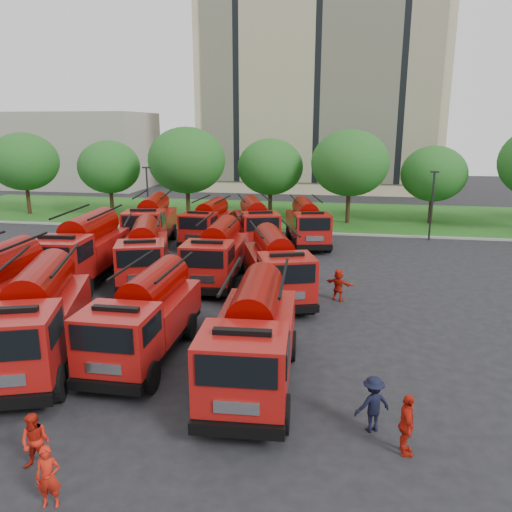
{
  "coord_description": "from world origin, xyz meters",
  "views": [
    {
      "loc": [
        5.55,
        -20.83,
        8.27
      ],
      "look_at": [
        1.28,
        3.52,
        1.8
      ],
      "focal_mm": 35.0,
      "sensor_mm": 36.0,
      "label": 1
    }
  ],
  "objects_px": {
    "firefighter_4": "(52,326)",
    "firefighter_3": "(371,430)",
    "firefighter_5": "(338,300)",
    "fire_truck_8": "(152,222)",
    "fire_truck_5": "(144,252)",
    "fire_truck_11": "(307,223)",
    "firefighter_2": "(404,454)",
    "fire_truck_2": "(145,316)",
    "fire_truck_4": "(82,250)",
    "fire_truck_9": "(208,222)",
    "firefighter_0": "(52,505)",
    "fire_truck_3": "(253,337)",
    "fire_truck_6": "(217,253)",
    "fire_truck_1": "(36,318)",
    "firefighter_1": "(39,468)",
    "fire_truck_10": "(255,223)",
    "fire_truck_7": "(277,266)"
  },
  "relations": [
    {
      "from": "fire_truck_7",
      "to": "fire_truck_9",
      "type": "height_order",
      "value": "fire_truck_7"
    },
    {
      "from": "fire_truck_3",
      "to": "fire_truck_6",
      "type": "bearing_deg",
      "value": 106.65
    },
    {
      "from": "fire_truck_11",
      "to": "firefighter_0",
      "type": "relative_size",
      "value": 4.78
    },
    {
      "from": "fire_truck_1",
      "to": "fire_truck_10",
      "type": "relative_size",
      "value": 1.07
    },
    {
      "from": "fire_truck_1",
      "to": "fire_truck_11",
      "type": "distance_m",
      "value": 21.82
    },
    {
      "from": "fire_truck_10",
      "to": "firefighter_5",
      "type": "height_order",
      "value": "fire_truck_10"
    },
    {
      "from": "fire_truck_5",
      "to": "fire_truck_7",
      "type": "xyz_separation_m",
      "value": [
        7.47,
        -1.37,
        0.0
      ]
    },
    {
      "from": "fire_truck_3",
      "to": "firefighter_3",
      "type": "distance_m",
      "value": 4.57
    },
    {
      "from": "fire_truck_11",
      "to": "fire_truck_5",
      "type": "bearing_deg",
      "value": -141.3
    },
    {
      "from": "firefighter_0",
      "to": "fire_truck_1",
      "type": "bearing_deg",
      "value": 108.98
    },
    {
      "from": "fire_truck_7",
      "to": "firefighter_2",
      "type": "height_order",
      "value": "fire_truck_7"
    },
    {
      "from": "fire_truck_9",
      "to": "firefighter_0",
      "type": "xyz_separation_m",
      "value": [
        3.37,
        -25.85,
        -1.51
      ]
    },
    {
      "from": "fire_truck_2",
      "to": "fire_truck_1",
      "type": "bearing_deg",
      "value": -160.56
    },
    {
      "from": "firefighter_5",
      "to": "fire_truck_8",
      "type": "bearing_deg",
      "value": -9.31
    },
    {
      "from": "fire_truck_5",
      "to": "fire_truck_6",
      "type": "distance_m",
      "value": 4.0
    },
    {
      "from": "firefighter_4",
      "to": "firefighter_5",
      "type": "bearing_deg",
      "value": -94.12
    },
    {
      "from": "fire_truck_2",
      "to": "fire_truck_4",
      "type": "height_order",
      "value": "fire_truck_4"
    },
    {
      "from": "fire_truck_1",
      "to": "firefighter_3",
      "type": "height_order",
      "value": "fire_truck_1"
    },
    {
      "from": "fire_truck_2",
      "to": "fire_truck_10",
      "type": "xyz_separation_m",
      "value": [
        0.89,
        18.05,
        0.05
      ]
    },
    {
      "from": "fire_truck_7",
      "to": "firefighter_5",
      "type": "xyz_separation_m",
      "value": [
        3.04,
        -0.07,
        -1.6
      ]
    },
    {
      "from": "fire_truck_7",
      "to": "firefighter_0",
      "type": "relative_size",
      "value": 4.94
    },
    {
      "from": "firefighter_2",
      "to": "firefighter_4",
      "type": "distance_m",
      "value": 15.23
    },
    {
      "from": "fire_truck_6",
      "to": "fire_truck_2",
      "type": "bearing_deg",
      "value": -94.35
    },
    {
      "from": "fire_truck_7",
      "to": "fire_truck_8",
      "type": "height_order",
      "value": "fire_truck_8"
    },
    {
      "from": "firefighter_0",
      "to": "firefighter_1",
      "type": "height_order",
      "value": "firefighter_1"
    },
    {
      "from": "fire_truck_1",
      "to": "firefighter_4",
      "type": "height_order",
      "value": "fire_truck_1"
    },
    {
      "from": "fire_truck_3",
      "to": "fire_truck_11",
      "type": "bearing_deg",
      "value": 85.94
    },
    {
      "from": "firefighter_4",
      "to": "firefighter_2",
      "type": "bearing_deg",
      "value": -142.6
    },
    {
      "from": "fire_truck_10",
      "to": "firefighter_3",
      "type": "distance_m",
      "value": 22.62
    },
    {
      "from": "fire_truck_5",
      "to": "fire_truck_11",
      "type": "bearing_deg",
      "value": 33.14
    },
    {
      "from": "fire_truck_2",
      "to": "fire_truck_4",
      "type": "relative_size",
      "value": 0.84
    },
    {
      "from": "fire_truck_6",
      "to": "firefighter_4",
      "type": "xyz_separation_m",
      "value": [
        -5.44,
        -7.31,
        -1.6
      ]
    },
    {
      "from": "fire_truck_4",
      "to": "fire_truck_5",
      "type": "height_order",
      "value": "fire_truck_4"
    },
    {
      "from": "fire_truck_6",
      "to": "fire_truck_9",
      "type": "relative_size",
      "value": 1.06
    },
    {
      "from": "fire_truck_2",
      "to": "fire_truck_3",
      "type": "xyz_separation_m",
      "value": [
        4.23,
        -1.34,
        0.09
      ]
    },
    {
      "from": "fire_truck_3",
      "to": "firefighter_4",
      "type": "bearing_deg",
      "value": 156.94
    },
    {
      "from": "fire_truck_10",
      "to": "firefighter_4",
      "type": "xyz_separation_m",
      "value": [
        -5.99,
        -16.06,
        -1.62
      ]
    },
    {
      "from": "fire_truck_9",
      "to": "firefighter_1",
      "type": "height_order",
      "value": "fire_truck_9"
    },
    {
      "from": "firefighter_5",
      "to": "firefighter_0",
      "type": "bearing_deg",
      "value": 93.84
    },
    {
      "from": "fire_truck_6",
      "to": "fire_truck_11",
      "type": "distance_m",
      "value": 10.56
    },
    {
      "from": "fire_truck_6",
      "to": "firefighter_2",
      "type": "relative_size",
      "value": 4.19
    },
    {
      "from": "fire_truck_6",
      "to": "fire_truck_7",
      "type": "bearing_deg",
      "value": -30.58
    },
    {
      "from": "firefighter_3",
      "to": "firefighter_5",
      "type": "bearing_deg",
      "value": -111.59
    },
    {
      "from": "fire_truck_1",
      "to": "fire_truck_5",
      "type": "distance_m",
      "value": 10.06
    },
    {
      "from": "fire_truck_11",
      "to": "firefighter_4",
      "type": "xyz_separation_m",
      "value": [
        -9.56,
        -17.04,
        -1.55
      ]
    },
    {
      "from": "firefighter_4",
      "to": "firefighter_3",
      "type": "bearing_deg",
      "value": -140.53
    },
    {
      "from": "firefighter_1",
      "to": "firefighter_3",
      "type": "bearing_deg",
      "value": 14.76
    },
    {
      "from": "fire_truck_8",
      "to": "firefighter_2",
      "type": "bearing_deg",
      "value": -65.03
    },
    {
      "from": "firefighter_0",
      "to": "firefighter_3",
      "type": "xyz_separation_m",
      "value": [
        7.22,
        4.18,
        0.0
      ]
    },
    {
      "from": "fire_truck_4",
      "to": "firefighter_3",
      "type": "xyz_separation_m",
      "value": [
        14.7,
        -11.19,
        -1.82
      ]
    }
  ]
}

